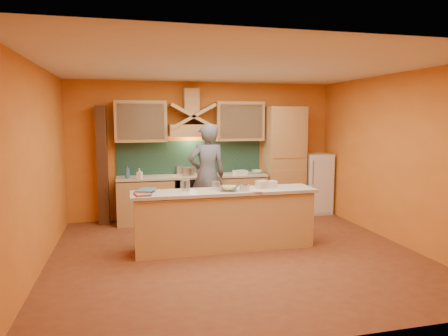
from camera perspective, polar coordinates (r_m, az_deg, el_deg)
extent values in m
cube|color=brown|center=(6.25, 1.69, -12.17)|extent=(5.50, 5.00, 0.01)
cube|color=white|center=(5.94, 1.79, 14.23)|extent=(5.50, 5.00, 0.01)
cube|color=orange|center=(8.36, -2.80, 2.57)|extent=(5.50, 0.02, 2.80)
cube|color=orange|center=(3.61, 12.31, -3.68)|extent=(5.50, 0.02, 2.80)
cube|color=orange|center=(5.85, -25.24, -0.09)|extent=(0.02, 5.00, 2.80)
cube|color=orange|center=(7.17, 23.47, 1.22)|extent=(0.02, 5.00, 2.80)
cube|color=tan|center=(8.06, -11.14, -4.70)|extent=(1.10, 0.60, 0.86)
cube|color=tan|center=(8.35, 2.03, -4.15)|extent=(1.10, 0.60, 0.86)
cube|color=beige|center=(8.07, -4.47, -1.18)|extent=(3.00, 0.62, 0.04)
cube|color=black|center=(8.15, -4.44, -4.31)|extent=(0.60, 0.58, 0.90)
cube|color=#1A392F|center=(8.31, -4.81, 1.49)|extent=(3.00, 0.03, 0.70)
cube|color=tan|center=(8.04, -4.59, 5.37)|extent=(0.92, 0.50, 0.24)
cube|color=tan|center=(8.14, -4.75, 9.48)|extent=(0.30, 0.30, 0.50)
cube|color=tan|center=(8.01, -11.81, 6.53)|extent=(1.00, 0.35, 0.80)
cube|color=tan|center=(8.32, 2.17, 6.69)|extent=(1.00, 0.35, 0.80)
cube|color=tan|center=(8.56, 8.51, 0.93)|extent=(0.80, 0.60, 2.30)
cube|color=white|center=(8.94, 12.91, -2.15)|extent=(0.58, 0.60, 1.30)
cube|color=#472816|center=(8.10, -16.97, 0.34)|extent=(0.20, 0.30, 2.30)
cube|color=#DEB471|center=(6.37, 0.11, -7.64)|extent=(2.80, 0.55, 0.88)
cube|color=beige|center=(6.27, 0.11, -3.40)|extent=(2.90, 0.62, 0.05)
imported|color=slate|center=(7.59, -2.43, -1.04)|extent=(0.75, 0.52, 1.97)
cylinder|color=#B8B7BF|center=(8.02, -5.14, -0.62)|extent=(0.29, 0.29, 0.17)
cylinder|color=silver|center=(8.07, -3.29, -0.61)|extent=(0.24, 0.24, 0.16)
imported|color=silver|center=(7.72, -11.97, -0.80)|extent=(0.12, 0.12, 0.20)
imported|color=#32628C|center=(7.85, -13.66, -0.50)|extent=(0.12, 0.12, 0.26)
imported|color=silver|center=(8.33, 4.74, -0.54)|extent=(0.26, 0.26, 0.07)
cube|color=white|center=(8.10, 2.35, -0.67)|extent=(0.30, 0.26, 0.09)
imported|color=#BF6044|center=(5.97, -12.61, -3.73)|extent=(0.27, 0.33, 0.03)
imported|color=#39667F|center=(6.21, -12.15, -3.09)|extent=(0.36, 0.41, 0.03)
cylinder|color=silver|center=(6.24, -5.55, -2.47)|extent=(0.19, 0.19, 0.16)
cylinder|color=white|center=(6.31, -1.13, -2.49)|extent=(0.16, 0.16, 0.13)
cube|color=silver|center=(6.18, 2.97, -2.84)|extent=(0.12, 0.12, 0.10)
imported|color=white|center=(6.20, 0.68, -2.95)|extent=(0.37, 0.37, 0.07)
cube|color=beige|center=(6.15, 4.42, -3.31)|extent=(0.25, 0.21, 0.01)
cube|color=beige|center=(6.46, 5.49, -2.35)|extent=(0.22, 0.20, 0.12)
cube|color=beige|center=(6.53, 6.69, -2.31)|extent=(0.19, 0.15, 0.11)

